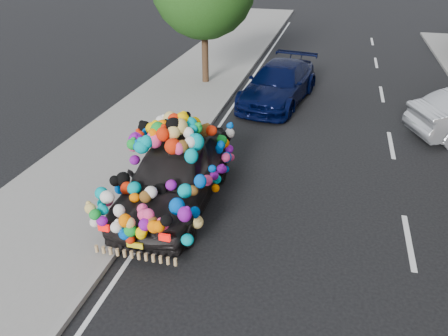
{
  "coord_description": "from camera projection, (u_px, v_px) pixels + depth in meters",
  "views": [
    {
      "loc": [
        1.6,
        -8.27,
        5.9
      ],
      "look_at": [
        -0.67,
        0.55,
        0.94
      ],
      "focal_mm": 35.0,
      "sensor_mm": 36.0,
      "label": 1
    }
  ],
  "objects": [
    {
      "name": "plush_art_car",
      "position": [
        174.0,
        161.0,
        10.24
      ],
      "size": [
        2.27,
        4.87,
        2.23
      ],
      "rotation": [
        0.0,
        0.0,
        0.01
      ],
      "color": "black",
      "rests_on": "ground"
    },
    {
      "name": "sidewalk",
      "position": [
        81.0,
        191.0,
        11.12
      ],
      "size": [
        4.0,
        60.0,
        0.12
      ],
      "primitive_type": "cube",
      "color": "gray",
      "rests_on": "ground"
    },
    {
      "name": "ground",
      "position": [
        246.0,
        218.0,
        10.2
      ],
      "size": [
        100.0,
        100.0,
        0.0
      ],
      "primitive_type": "plane",
      "color": "black",
      "rests_on": "ground"
    },
    {
      "name": "kerb",
      "position": [
        152.0,
        202.0,
        10.69
      ],
      "size": [
        0.15,
        60.0,
        0.13
      ],
      "primitive_type": "cube",
      "color": "gray",
      "rests_on": "ground"
    },
    {
      "name": "lane_markings",
      "position": [
        409.0,
        241.0,
        9.41
      ],
      "size": [
        6.0,
        50.0,
        0.01
      ],
      "primitive_type": null,
      "color": "silver",
      "rests_on": "ground"
    },
    {
      "name": "navy_sedan",
      "position": [
        279.0,
        84.0,
        16.76
      ],
      "size": [
        2.87,
        5.35,
        1.47
      ],
      "primitive_type": "imported",
      "rotation": [
        0.0,
        0.0,
        -0.16
      ],
      "color": "black",
      "rests_on": "ground"
    }
  ]
}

